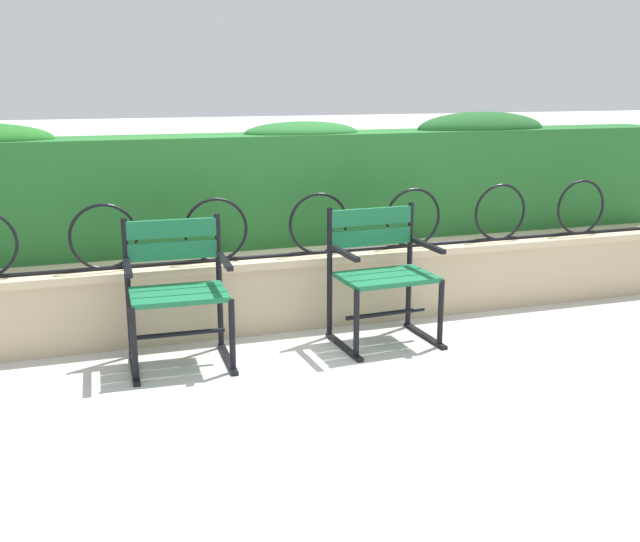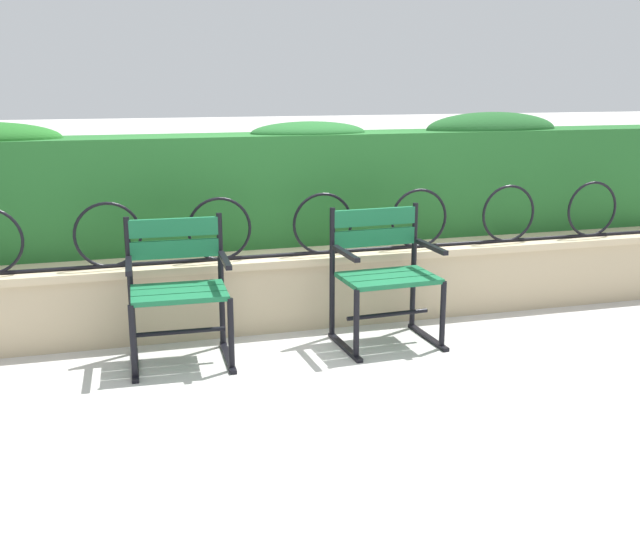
{
  "view_description": "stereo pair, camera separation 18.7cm",
  "coord_description": "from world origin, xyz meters",
  "views": [
    {
      "loc": [
        -1.37,
        -4.03,
        1.66
      ],
      "look_at": [
        0.0,
        0.08,
        0.55
      ],
      "focal_mm": 42.37,
      "sensor_mm": 36.0,
      "label": 1
    },
    {
      "loc": [
        -1.19,
        -4.09,
        1.66
      ],
      "look_at": [
        0.0,
        0.08,
        0.55
      ],
      "focal_mm": 42.37,
      "sensor_mm": 36.0,
      "label": 2
    }
  ],
  "objects": [
    {
      "name": "ground_plane",
      "position": [
        0.0,
        0.0,
        0.0
      ],
      "size": [
        60.0,
        60.0,
        0.0
      ],
      "primitive_type": "plane",
      "color": "#B7B5AF"
    },
    {
      "name": "park_chair_right",
      "position": [
        0.48,
        0.28,
        0.47
      ],
      "size": [
        0.65,
        0.55,
        0.87
      ],
      "color": "#19663D",
      "rests_on": "ground"
    },
    {
      "name": "park_chair_left",
      "position": [
        -0.82,
        0.3,
        0.46
      ],
      "size": [
        0.61,
        0.54,
        0.86
      ],
      "color": "#19663D",
      "rests_on": "ground"
    },
    {
      "name": "stone_wall",
      "position": [
        0.0,
        0.78,
        0.25
      ],
      "size": [
        6.61,
        0.41,
        0.5
      ],
      "color": "tan",
      "rests_on": "ground"
    },
    {
      "name": "hedge_row",
      "position": [
        0.01,
        1.19,
        0.93
      ],
      "size": [
        6.48,
        0.46,
        0.91
      ],
      "color": "#236028",
      "rests_on": "stone_wall"
    },
    {
      "name": "iron_arch_fence",
      "position": [
        -0.13,
        0.71,
        0.69
      ],
      "size": [
        6.09,
        0.02,
        0.42
      ],
      "color": "black",
      "rests_on": "stone_wall"
    }
  ]
}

